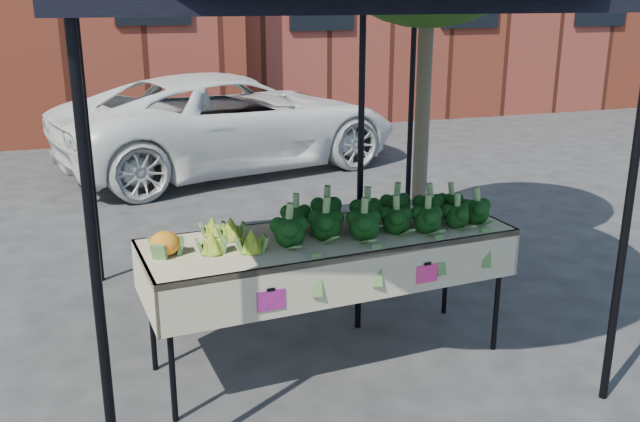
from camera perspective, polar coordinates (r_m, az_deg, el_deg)
The scene contains 7 objects.
ground at distance 4.88m, azimuth 3.39°, elevation -12.20°, with size 90.00×90.00×0.00m, color #28282A.
table at distance 4.72m, azimuth 0.76°, elevation -7.08°, with size 2.46×1.00×0.90m.
canopy at distance 4.86m, azimuth -0.89°, elevation 5.08°, with size 3.16×3.16×2.74m, color black, non-canonical shape.
broccoli_heap at distance 4.66m, azimuth 4.88°, elevation 0.01°, with size 1.52×0.55×0.24m, color black.
romanesco_cluster at distance 4.40m, azimuth -7.59°, elevation -1.51°, with size 0.41×0.55×0.18m, color #97AB33.
cauliflower_pair at distance 4.28m, azimuth -12.45°, elevation -2.47°, with size 0.18×0.18×0.16m, color orange.
street_tree at distance 6.11m, azimuth 8.48°, elevation 12.00°, with size 1.89×1.89×3.71m, color #1E4C14, non-canonical shape.
Camera 1 is at (-1.58, -3.94, 2.39)m, focal length 39.57 mm.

